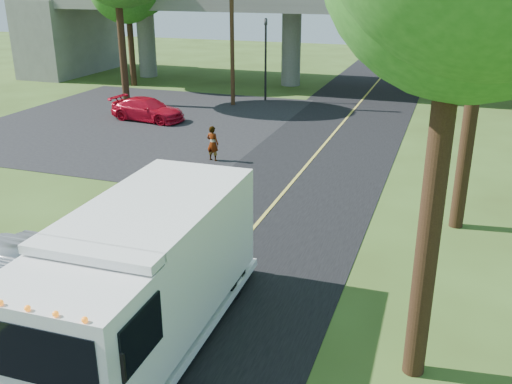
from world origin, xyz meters
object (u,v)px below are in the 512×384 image
at_px(utility_pole, 232,30).
at_px(pedestrian, 213,144).
at_px(traffic_signal, 266,51).
at_px(step_van, 144,274).
at_px(red_sedan, 148,109).

height_order(utility_pole, pedestrian, utility_pole).
xyz_separation_m(traffic_signal, step_van, (5.81, -25.88, -1.50)).
height_order(traffic_signal, pedestrian, traffic_signal).
relative_size(traffic_signal, utility_pole, 0.58).
bearing_deg(step_van, utility_pole, 105.83).
xyz_separation_m(traffic_signal, utility_pole, (-1.50, -2.00, 1.40)).
bearing_deg(pedestrian, traffic_signal, -71.50).
bearing_deg(red_sedan, utility_pole, -22.90).
bearing_deg(pedestrian, red_sedan, -31.27).
height_order(red_sedan, pedestrian, pedestrian).
relative_size(utility_pole, step_van, 1.20).
relative_size(traffic_signal, pedestrian, 3.30).
xyz_separation_m(step_van, pedestrian, (-3.91, 12.77, -0.92)).
height_order(utility_pole, step_van, utility_pole).
bearing_deg(red_sedan, traffic_signal, -25.05).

